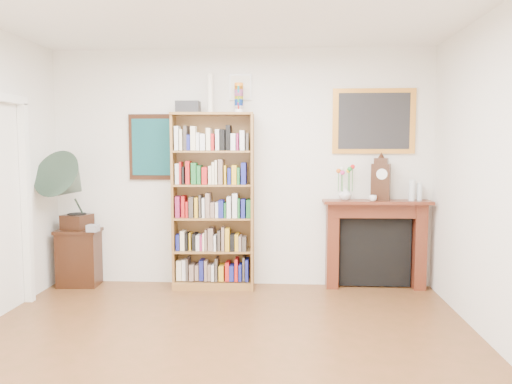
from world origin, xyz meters
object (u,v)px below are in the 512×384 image
Objects in this scene: cd_stack at (93,228)px; bottle_left at (412,190)px; gramophone at (70,186)px; flower_vase at (345,193)px; bookshelf at (213,191)px; bottle_right at (420,192)px; teacup at (373,198)px; mantel_clock at (381,180)px; side_cabinet at (79,257)px; fireplace at (375,237)px.

cd_stack is 3.70m from bottle_left.
gramophone is 3.18m from flower_vase.
bookshelf is 19.58× the size of cd_stack.
bookshelf is 11.75× the size of bottle_right.
bottle_right is at bearing 12.70° from teacup.
mantel_clock is (3.57, 0.20, 0.07)m from gramophone.
teacup is 0.57m from bottle_right.
teacup reaches higher than side_cabinet.
mantel_clock reaches higher than fireplace.
bottle_left is at bearing -167.86° from bottle_right.
bottle_left reaches higher than cd_stack.
bottle_left reaches higher than side_cabinet.
side_cabinet is at bearing -178.97° from bottle_left.
side_cabinet is 5.64× the size of cd_stack.
side_cabinet is 0.55× the size of fireplace.
fireplace is 1.32× the size of gramophone.
fireplace is at bearing -0.73° from bookshelf.
bookshelf is at bearing -178.54° from bottle_left.
teacup is (-0.06, -0.14, 0.47)m from fireplace.
cd_stack is at bearing -176.59° from bottle_right.
cd_stack is 2.95m from flower_vase.
bottle_left is (3.67, 0.20, 0.44)m from cd_stack.
fireplace is at bearing 4.23° from cd_stack.
flower_vase is (3.17, 0.20, -0.09)m from gramophone.
mantel_clock is at bearing 46.43° from teacup.
cd_stack is at bearing -175.95° from flower_vase.
bookshelf reaches higher than cd_stack.
flower_vase reaches higher than fireplace.
bottle_right reaches higher than fireplace.
cd_stack is (0.23, -0.13, 0.38)m from side_cabinet.
mantel_clock reaches higher than cd_stack.
cd_stack is at bearing -33.42° from side_cabinet.
gramophone is 0.55m from cd_stack.
bookshelf reaches higher than teacup.
mantel_clock is 5.59× the size of teacup.
bookshelf is at bearing 178.56° from teacup.
bookshelf reaches higher than bottle_right.
flower_vase reaches higher than side_cabinet.
bottle_right is at bearing -3.08° from fireplace.
bottle_left reaches higher than teacup.
mantel_clock is 2.43× the size of bottle_right.
bookshelf is 1.90× the size of fireplace.
gramophone is 4.03m from bottle_right.
bookshelf is 1.64m from gramophone.
side_cabinet is at bearing -178.69° from flower_vase.
bottle_left is at bearing 17.49° from gramophone.
side_cabinet is (-1.61, -0.01, -0.80)m from bookshelf.
side_cabinet is at bearing -159.80° from mantel_clock.
flower_vase is at bearing -175.41° from fireplace.
mantel_clock reaches higher than flower_vase.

